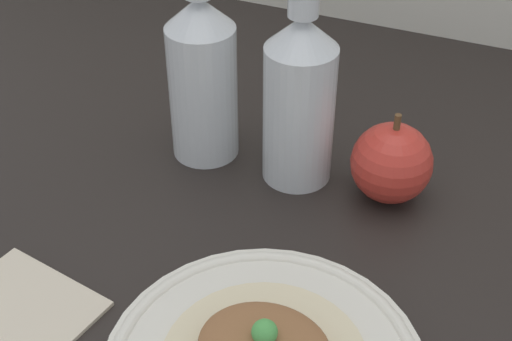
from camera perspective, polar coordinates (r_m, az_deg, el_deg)
name	(u,v)px	position (r cm, az deg, el deg)	size (l,w,h in cm)	color
ground_plane	(297,277)	(69.61, 3.30, -8.48)	(180.00, 110.00, 4.00)	black
cider_bottle_left	(202,70)	(76.58, -4.33, 8.03)	(7.47, 7.47, 27.96)	silver
cider_bottle_right	(300,91)	(72.70, 3.51, 6.34)	(7.47, 7.47, 27.96)	silver
apple	(391,163)	(74.24, 10.79, 0.61)	(8.46, 8.46, 10.08)	red
napkin	(18,310)	(66.74, -18.51, -10.56)	(14.30, 12.56, 0.80)	beige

